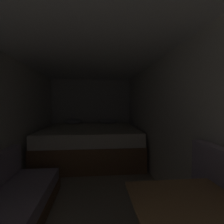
{
  "coord_description": "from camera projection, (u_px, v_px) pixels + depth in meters",
  "views": [
    {
      "loc": [
        0.13,
        -0.39,
        1.28
      ],
      "look_at": [
        0.42,
        2.6,
        1.14
      ],
      "focal_mm": 27.0,
      "sensor_mm": 36.0,
      "label": 1
    }
  ],
  "objects": [
    {
      "name": "wall_back",
      "position": [
        91.0,
        114.0,
        4.92
      ],
      "size": [
        2.35,
        0.05,
        1.99
      ],
      "primitive_type": "cube",
      "color": "silver",
      "rests_on": "ground"
    },
    {
      "name": "wall_right",
      "position": [
        168.0,
        124.0,
        2.39
      ],
      "size": [
        0.05,
        5.27,
        1.99
      ],
      "primitive_type": "cube",
      "color": "silver",
      "rests_on": "ground"
    },
    {
      "name": "ceiling_slab",
      "position": [
        85.0,
        49.0,
        2.23
      ],
      "size": [
        2.35,
        5.27,
        0.05
      ],
      "primitive_type": "cube",
      "color": "white",
      "rests_on": "wall_left"
    },
    {
      "name": "bed",
      "position": [
        90.0,
        143.0,
        3.93
      ],
      "size": [
        2.13,
        1.92,
        0.88
      ],
      "color": "brown",
      "rests_on": "ground"
    },
    {
      "name": "ground_plane",
      "position": [
        87.0,
        197.0,
        2.33
      ],
      "size": [
        7.27,
        7.27,
        0.0
      ],
      "primitive_type": "plane",
      "color": "#A39984"
    },
    {
      "name": "dinette_table",
      "position": [
        189.0,
        221.0,
        0.98
      ],
      "size": [
        0.64,
        0.6,
        0.71
      ],
      "color": "#9E7247",
      "rests_on": "ground"
    }
  ]
}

